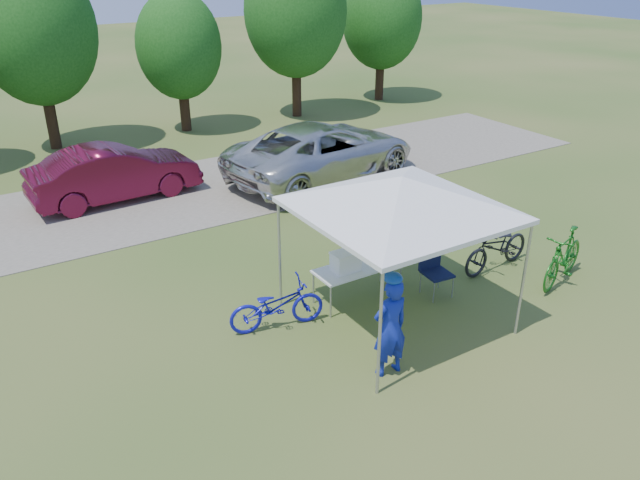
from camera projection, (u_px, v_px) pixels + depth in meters
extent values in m
plane|color=#2D5119|center=(394.00, 319.00, 11.30)|extent=(100.00, 100.00, 0.00)
cube|color=gray|center=(216.00, 187.00, 17.42)|extent=(24.00, 5.00, 0.02)
cylinder|color=#A5A5AA|center=(380.00, 335.00, 8.98)|extent=(0.05, 0.05, 2.10)
cylinder|color=#A5A5AA|center=(523.00, 281.00, 10.42)|extent=(0.05, 0.05, 2.10)
cylinder|color=#A5A5AA|center=(280.00, 255.00, 11.28)|extent=(0.05, 0.05, 2.10)
cylinder|color=#A5A5AA|center=(409.00, 220.00, 12.72)|extent=(0.05, 0.05, 2.10)
cube|color=silver|center=(400.00, 210.00, 10.39)|extent=(3.15, 3.15, 0.08)
pyramid|color=silver|center=(402.00, 176.00, 10.13)|extent=(4.53, 4.53, 0.55)
cylinder|color=#382314|center=(51.00, 118.00, 20.37)|extent=(0.36, 0.36, 2.03)
ellipsoid|color=#144711|center=(35.00, 30.00, 19.19)|extent=(3.71, 3.71, 4.64)
cylinder|color=#382314|center=(185.00, 108.00, 22.47)|extent=(0.36, 0.36, 1.61)
ellipsoid|color=#144711|center=(179.00, 46.00, 21.54)|extent=(2.94, 2.94, 3.68)
cylinder|color=#382314|center=(297.00, 89.00, 24.30)|extent=(0.36, 0.36, 2.10)
ellipsoid|color=#144711|center=(295.00, 12.00, 23.08)|extent=(3.84, 3.84, 4.80)
cylinder|color=#382314|center=(380.00, 78.00, 26.98)|extent=(0.36, 0.36, 1.82)
ellipsoid|color=#144711|center=(382.00, 18.00, 25.92)|extent=(3.33, 3.33, 4.16)
cube|color=white|center=(358.00, 267.00, 11.67)|extent=(1.68, 0.70, 0.04)
cylinder|color=#A5A5AA|center=(331.00, 302.00, 11.21)|extent=(0.04, 0.04, 0.65)
cylinder|color=#A5A5AA|center=(400.00, 279.00, 11.97)|extent=(0.04, 0.04, 0.65)
cylinder|color=#A5A5AA|center=(313.00, 288.00, 11.66)|extent=(0.04, 0.04, 0.65)
cylinder|color=#A5A5AA|center=(381.00, 267.00, 12.42)|extent=(0.04, 0.04, 0.65)
cube|color=black|center=(437.00, 274.00, 11.88)|extent=(0.54, 0.54, 0.04)
cube|color=black|center=(430.00, 257.00, 11.95)|extent=(0.49, 0.09, 0.49)
cylinder|color=#A5A5AA|center=(435.00, 293.00, 11.71)|extent=(0.02, 0.02, 0.44)
cylinder|color=#A5A5AA|center=(453.00, 287.00, 11.92)|extent=(0.02, 0.02, 0.44)
cylinder|color=#A5A5AA|center=(420.00, 283.00, 12.04)|extent=(0.02, 0.02, 0.44)
cylinder|color=#A5A5AA|center=(437.00, 277.00, 12.25)|extent=(0.02, 0.02, 0.44)
cube|color=white|center=(346.00, 262.00, 11.46)|extent=(0.50, 0.33, 0.33)
cube|color=white|center=(346.00, 253.00, 11.38)|extent=(0.52, 0.35, 0.04)
cylinder|color=#ADBE2C|center=(377.00, 261.00, 11.80)|extent=(0.07, 0.07, 0.06)
imported|color=#13239B|center=(390.00, 328.00, 9.54)|extent=(0.62, 0.42, 1.67)
imported|color=#1516B8|center=(277.00, 305.00, 10.87)|extent=(1.78, 0.92, 0.89)
imported|color=#166618|center=(564.00, 257.00, 12.33)|extent=(1.90, 1.04, 1.10)
imported|color=black|center=(497.00, 248.00, 12.85)|extent=(1.91, 0.80, 0.98)
imported|color=silver|center=(323.00, 151.00, 17.73)|extent=(6.22, 3.72, 1.62)
imported|color=#540E24|center=(115.00, 173.00, 16.32)|extent=(4.40, 1.73, 1.43)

